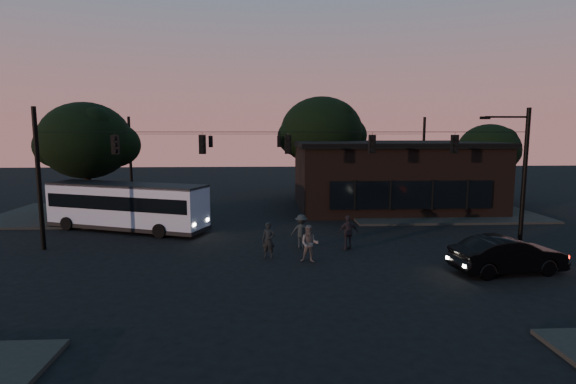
{
  "coord_description": "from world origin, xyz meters",
  "views": [
    {
      "loc": [
        -1.18,
        -19.83,
        6.23
      ],
      "look_at": [
        0.0,
        4.0,
        3.0
      ],
      "focal_mm": 28.0,
      "sensor_mm": 36.0,
      "label": 1
    }
  ],
  "objects_px": {
    "pedestrian_b": "(309,244)",
    "pedestrian_d": "(301,231)",
    "pedestrian_a": "(268,240)",
    "building": "(391,175)",
    "car": "(508,255)",
    "pedestrian_c": "(348,233)",
    "bus": "(127,204)"
  },
  "relations": [
    {
      "from": "pedestrian_a",
      "to": "pedestrian_d",
      "type": "height_order",
      "value": "pedestrian_d"
    },
    {
      "from": "pedestrian_a",
      "to": "pedestrian_b",
      "type": "height_order",
      "value": "pedestrian_b"
    },
    {
      "from": "building",
      "to": "bus",
      "type": "relative_size",
      "value": 1.43
    },
    {
      "from": "pedestrian_d",
      "to": "car",
      "type": "bearing_deg",
      "value": 166.53
    },
    {
      "from": "bus",
      "to": "building",
      "type": "bearing_deg",
      "value": 42.3
    },
    {
      "from": "bus",
      "to": "pedestrian_b",
      "type": "bearing_deg",
      "value": -13.89
    },
    {
      "from": "bus",
      "to": "car",
      "type": "relative_size",
      "value": 2.17
    },
    {
      "from": "car",
      "to": "bus",
      "type": "bearing_deg",
      "value": 55.19
    },
    {
      "from": "bus",
      "to": "pedestrian_c",
      "type": "xyz_separation_m",
      "value": [
        13.12,
        -5.35,
        -0.75
      ]
    },
    {
      "from": "building",
      "to": "pedestrian_d",
      "type": "bearing_deg",
      "value": -123.97
    },
    {
      "from": "building",
      "to": "bus",
      "type": "bearing_deg",
      "value": -158.59
    },
    {
      "from": "building",
      "to": "pedestrian_d",
      "type": "distance_m",
      "value": 14.96
    },
    {
      "from": "building",
      "to": "bus",
      "type": "distance_m",
      "value": 20.4
    },
    {
      "from": "pedestrian_a",
      "to": "pedestrian_b",
      "type": "relative_size",
      "value": 0.99
    },
    {
      "from": "building",
      "to": "pedestrian_a",
      "type": "height_order",
      "value": "building"
    },
    {
      "from": "pedestrian_a",
      "to": "pedestrian_d",
      "type": "xyz_separation_m",
      "value": [
        1.78,
        1.83,
        0.02
      ]
    },
    {
      "from": "pedestrian_b",
      "to": "pedestrian_d",
      "type": "relative_size",
      "value": 0.99
    },
    {
      "from": "pedestrian_a",
      "to": "pedestrian_c",
      "type": "bearing_deg",
      "value": 31.78
    },
    {
      "from": "bus",
      "to": "pedestrian_d",
      "type": "distance_m",
      "value": 11.76
    },
    {
      "from": "pedestrian_c",
      "to": "pedestrian_d",
      "type": "xyz_separation_m",
      "value": [
        -2.45,
        0.47,
        -0.01
      ]
    },
    {
      "from": "car",
      "to": "pedestrian_c",
      "type": "height_order",
      "value": "pedestrian_c"
    },
    {
      "from": "building",
      "to": "pedestrian_c",
      "type": "bearing_deg",
      "value": -114.59
    },
    {
      "from": "pedestrian_b",
      "to": "pedestrian_d",
      "type": "xyz_separation_m",
      "value": [
        -0.18,
        2.66,
        0.01
      ]
    },
    {
      "from": "bus",
      "to": "car",
      "type": "height_order",
      "value": "bus"
    },
    {
      "from": "bus",
      "to": "pedestrian_a",
      "type": "xyz_separation_m",
      "value": [
        8.9,
        -6.71,
        -0.78
      ]
    },
    {
      "from": "pedestrian_a",
      "to": "pedestrian_b",
      "type": "xyz_separation_m",
      "value": [
        1.95,
        -0.83,
        0.01
      ]
    },
    {
      "from": "building",
      "to": "pedestrian_d",
      "type": "relative_size",
      "value": 8.45
    },
    {
      "from": "bus",
      "to": "car",
      "type": "xyz_separation_m",
      "value": [
        19.44,
        -9.63,
        -0.85
      ]
    },
    {
      "from": "pedestrian_b",
      "to": "pedestrian_c",
      "type": "bearing_deg",
      "value": 53.51
    },
    {
      "from": "bus",
      "to": "pedestrian_a",
      "type": "distance_m",
      "value": 11.17
    },
    {
      "from": "car",
      "to": "pedestrian_c",
      "type": "relative_size",
      "value": 2.68
    },
    {
      "from": "bus",
      "to": "pedestrian_b",
      "type": "xyz_separation_m",
      "value": [
        10.85,
        -7.54,
        -0.77
      ]
    }
  ]
}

